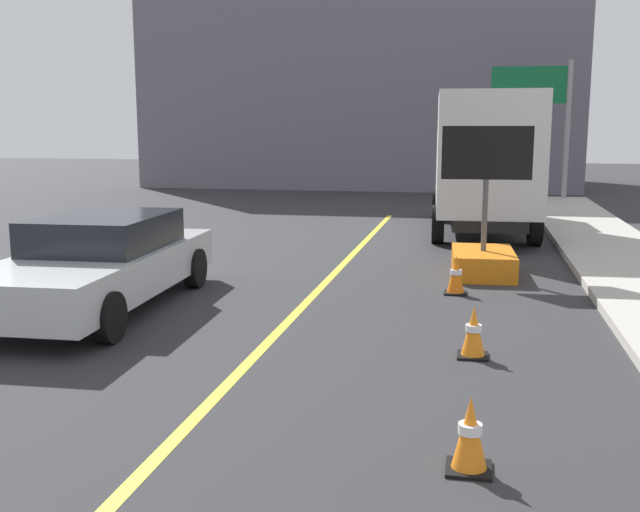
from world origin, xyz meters
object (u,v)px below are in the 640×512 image
highway_guide_sign (546,106)px  traffic_cone_mid_lane (470,435)px  traffic_cone_curbside (456,275)px  arrow_board_trailer (483,249)px  box_truck (483,160)px  traffic_cone_far_lane (474,332)px  pickup_car (100,262)px

highway_guide_sign → traffic_cone_mid_lane: (-2.38, -22.35, -3.12)m
traffic_cone_mid_lane → traffic_cone_curbside: 6.40m
arrow_board_trailer → traffic_cone_curbside: bearing=-104.6°
box_truck → traffic_cone_mid_lane: 13.71m
traffic_cone_far_lane → traffic_cone_curbside: bearing=94.9°
pickup_car → traffic_cone_mid_lane: size_ratio=8.38×
highway_guide_sign → traffic_cone_mid_lane: size_ratio=8.16×
pickup_car → box_truck: bearing=58.7°
box_truck → traffic_cone_mid_lane: size_ratio=11.41×
pickup_car → traffic_cone_far_lane: pickup_car is taller
pickup_car → arrow_board_trailer: bearing=33.6°
arrow_board_trailer → box_truck: 5.69m
arrow_board_trailer → traffic_cone_curbside: (-0.45, -1.71, -0.17)m
traffic_cone_mid_lane → traffic_cone_far_lane: (0.02, 3.01, 0.00)m
arrow_board_trailer → highway_guide_sign: 14.72m
arrow_board_trailer → pickup_car: bearing=-146.4°
box_truck → traffic_cone_curbside: size_ratio=11.02×
traffic_cone_far_lane → traffic_cone_curbside: 3.40m
arrow_board_trailer → traffic_cone_curbside: size_ratio=4.26×
pickup_car → highway_guide_sign: bearing=66.5°
traffic_cone_curbside → highway_guide_sign: bearing=80.6°
arrow_board_trailer → traffic_cone_curbside: 1.77m
pickup_car → highway_guide_sign: size_ratio=1.03×
traffic_cone_mid_lane → traffic_cone_curbside: size_ratio=0.97×
traffic_cone_far_lane → traffic_cone_curbside: traffic_cone_curbside is taller
box_truck → traffic_cone_far_lane: bearing=-90.9°
box_truck → highway_guide_sign: highway_guide_sign is taller
arrow_board_trailer → traffic_cone_far_lane: bearing=-91.8°
traffic_cone_mid_lane → traffic_cone_far_lane: traffic_cone_far_lane is taller
traffic_cone_mid_lane → traffic_cone_curbside: traffic_cone_curbside is taller
box_truck → highway_guide_sign: size_ratio=1.40×
arrow_board_trailer → traffic_cone_far_lane: 5.10m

